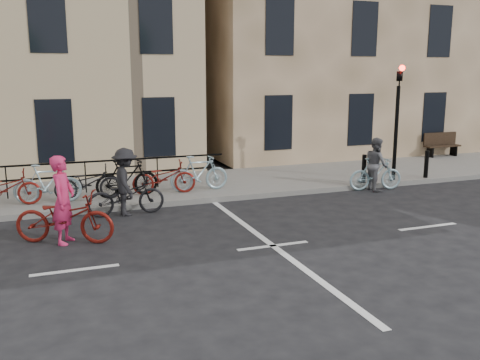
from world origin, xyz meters
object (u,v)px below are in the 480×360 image
object	(u,v)px
cyclist_grey	(376,169)
traffic_light	(398,108)
bench	(441,143)
cyclist_pink	(64,213)
cyclist_dark	(126,189)

from	to	relation	value
cyclist_grey	traffic_light	bearing A→B (deg)	-53.77
bench	cyclist_pink	world-z (taller)	cyclist_pink
bench	cyclist_grey	distance (m)	7.07
cyclist_grey	cyclist_pink	bearing A→B (deg)	111.88
cyclist_grey	cyclist_dark	size ratio (longest dim) A/B	0.89
traffic_light	bench	size ratio (longest dim) A/B	2.44
traffic_light	cyclist_pink	distance (m)	10.74
traffic_light	cyclist_dark	xyz separation A→B (m)	(-8.70, -0.77, -1.77)
traffic_light	cyclist_grey	size ratio (longest dim) A/B	2.24
bench	cyclist_dark	world-z (taller)	cyclist_dark
traffic_light	cyclist_dark	size ratio (longest dim) A/B	2.00
cyclist_pink	cyclist_dark	world-z (taller)	cyclist_pink
cyclist_pink	cyclist_dark	bearing A→B (deg)	-17.50
bench	cyclist_pink	size ratio (longest dim) A/B	0.71
cyclist_pink	cyclist_grey	bearing A→B (deg)	-54.02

